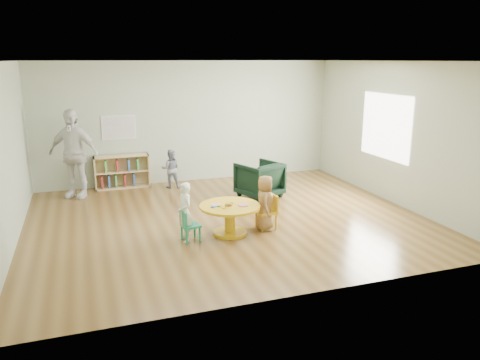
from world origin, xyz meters
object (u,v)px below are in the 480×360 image
Objects in this scene: kid_chair_left at (188,225)px; child_left at (185,212)px; activity_table at (230,214)px; toddler at (171,169)px; armchair at (259,179)px; child_right at (265,203)px; bookshelf at (121,172)px; kid_chair_right at (269,210)px; adult_caretaker at (73,154)px.

child_left is (-0.04, 0.04, 0.20)m from kid_chair_left.
toddler reaches higher than activity_table.
armchair is 2.09m from toddler.
activity_table is 0.73m from kid_chair_left.
child_right reaches higher than activity_table.
bookshelf reaches higher than kid_chair_left.
bookshelf is 1.13m from toddler.
bookshelf is (-1.44, 3.58, 0.02)m from activity_table.
armchair reaches higher than activity_table.
kid_chair_right is 0.62× the size of child_left.
kid_chair_left is at bearing -79.02° from bookshelf.
adult_caretaker is at bearing 127.73° from activity_table.
armchair reaches higher than kid_chair_right.
armchair reaches higher than kid_chair_left.
activity_table reaches higher than kid_chair_left.
kid_chair_right is at bearing 3.82° from activity_table.
kid_chair_left is 0.54× the size of child_left.
child_right is (0.62, -0.00, 0.13)m from activity_table.
kid_chair_left is (-0.73, -0.09, -0.07)m from activity_table.
kid_chair_left is 3.69m from adult_caretaker.
bookshelf reaches higher than armchair.
toddler is (-1.63, 1.31, 0.07)m from armchair.
child_left is 1.01× the size of child_right.
toddler is (-1.01, 3.19, -0.04)m from child_right.
toddler is (-1.09, 3.14, 0.12)m from kid_chair_right.
adult_caretaker is at bearing -162.85° from child_left.
activity_table is at bearing 83.95° from child_left.
activity_table is 0.84× the size of bookshelf.
child_left is 1.39m from child_right.
adult_caretaker is (-3.13, 3.07, 0.61)m from kid_chair_right.
kid_chair_right is 0.63× the size of child_right.
kid_chair_left is 0.87× the size of kid_chair_right.
adult_caretaker reaches higher than armchair.
kid_chair_right is at bearing -40.69° from child_right.
adult_caretaker is (-2.03, -0.07, 0.49)m from toddler.
child_right is 0.51× the size of adult_caretaker.
kid_chair_right is at bearing 52.02° from armchair.
child_right is (-0.08, -0.05, 0.16)m from kid_chair_right.
kid_chair_left is at bearing -172.62° from activity_table.
bookshelf is at bearing -179.81° from child_left.
armchair is at bearing 154.14° from toddler.
child_left is at bearing 112.22° from child_right.
kid_chair_left is 0.54× the size of child_right.
toddler is at bearing 162.97° from child_left.
child_left is 3.27m from toddler.
kid_chair_right is at bearing -16.00° from adult_caretaker.
kid_chair_left is 0.28× the size of adult_caretaker.
kid_chair_left is 0.43× the size of bookshelf.
toddler is at bearing 37.40° from child_right.
toddler reaches higher than bookshelf.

